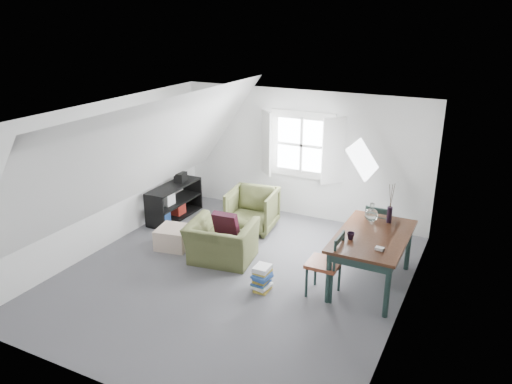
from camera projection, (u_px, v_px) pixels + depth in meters
The scene contains 24 objects.
floor at pixel (234, 275), 7.76m from camera, with size 5.50×5.50×0.00m, color #515055.
ceiling at pixel (232, 116), 6.90m from camera, with size 5.50×5.50×0.00m, color white.
wall_back at pixel (302, 155), 9.64m from camera, with size 5.00×5.00×0.00m, color silver.
wall_front at pixel (100, 287), 5.02m from camera, with size 5.00×5.00×0.00m, color silver.
wall_left at pixel (103, 176), 8.38m from camera, with size 5.50×5.50×0.00m, color silver.
wall_right at pixel (406, 232), 6.28m from camera, with size 5.50×5.50×0.00m, color silver.
slope_left at pixel (146, 153), 7.81m from camera, with size 5.50×5.50×0.00m, color white.
slope_right at pixel (336, 182), 6.50m from camera, with size 5.50×5.50×0.00m, color white.
dormer_window at pixel (301, 146), 9.51m from camera, with size 1.71×0.35×1.30m.
skylight at pixel (363, 159), 7.60m from camera, with size 0.55×0.75×0.04m, color white.
armchair_near at pixel (222, 260), 8.22m from camera, with size 1.04×0.91×0.68m, color #474C27.
armchair_far at pixel (252, 229), 9.40m from camera, with size 0.84×0.86×0.78m, color #474C27.
throw_pillow at pixel (226, 224), 8.14m from camera, with size 0.42×0.12×0.42m, color #350E1D.
ottoman at pixel (174, 237), 8.63m from camera, with size 0.54×0.54×0.36m, color #C0A791.
dining_table at pixel (373, 241), 7.26m from camera, with size 0.99×1.65×0.82m.
demijohn at pixel (371, 214), 7.62m from camera, with size 0.21×0.21×0.29m.
vase_twigs at pixel (389, 214), 7.59m from camera, with size 0.08×0.09×0.63m.
cup at pixel (350, 239), 7.07m from camera, with size 0.11×0.11×0.10m, color black.
paper_box at pixel (380, 249), 6.75m from camera, with size 0.11×0.08×0.04m, color white.
dining_chair_far at pixel (379, 231), 8.06m from camera, with size 0.46×0.46×0.99m.
dining_chair_near at pixel (327, 263), 7.07m from camera, with size 0.46×0.46×0.97m.
media_shelf at pixel (173, 204), 9.80m from camera, with size 0.44×1.32×0.68m.
electronics_box at pixel (181, 177), 9.89m from camera, with size 0.18×0.25×0.20m, color black.
magazine_stack at pixel (262, 278), 7.29m from camera, with size 0.28×0.34×0.38m.
Camera 1 is at (3.37, -5.97, 3.87)m, focal length 35.00 mm.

